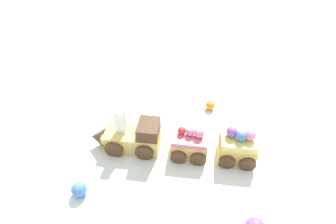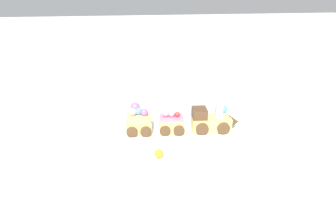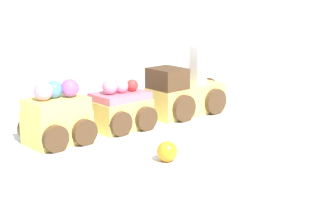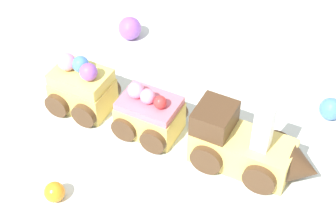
# 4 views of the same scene
# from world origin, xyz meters

# --- Properties ---
(ground_plane) EXTENTS (10.00, 10.00, 0.00)m
(ground_plane) POSITION_xyz_m (0.00, 0.00, 0.00)
(ground_plane) COLOR beige
(display_board) EXTENTS (0.66, 0.42, 0.01)m
(display_board) POSITION_xyz_m (0.00, 0.00, 0.01)
(display_board) COLOR silver
(display_board) RESTS_ON ground_plane
(cake_train_locomotive) EXTENTS (0.14, 0.07, 0.09)m
(cake_train_locomotive) POSITION_xyz_m (0.08, 0.00, 0.04)
(cake_train_locomotive) COLOR #EACC66
(cake_train_locomotive) RESTS_ON display_board
(cake_car_strawberry) EXTENTS (0.07, 0.07, 0.06)m
(cake_car_strawberry) POSITION_xyz_m (-0.03, 0.02, 0.04)
(cake_car_strawberry) COLOR #EACC66
(cake_car_strawberry) RESTS_ON display_board
(cake_car_lemon) EXTENTS (0.07, 0.07, 0.07)m
(cake_car_lemon) POSITION_xyz_m (-0.12, 0.03, 0.04)
(cake_car_lemon) COLOR #EACC66
(cake_car_lemon) RESTS_ON display_board
(gumball_purple) EXTENTS (0.03, 0.03, 0.03)m
(gumball_purple) POSITION_xyz_m (-0.12, 0.18, 0.03)
(gumball_purple) COLOR #9956C6
(gumball_purple) RESTS_ON display_board
(gumball_orange) EXTENTS (0.02, 0.02, 0.02)m
(gumball_orange) POSITION_xyz_m (-0.09, -0.10, 0.02)
(gumball_orange) COLOR orange
(gumball_orange) RESTS_ON display_board
(gumball_blue) EXTENTS (0.03, 0.03, 0.03)m
(gumball_blue) POSITION_xyz_m (0.15, 0.11, 0.02)
(gumball_blue) COLOR #4C84E0
(gumball_blue) RESTS_ON display_board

